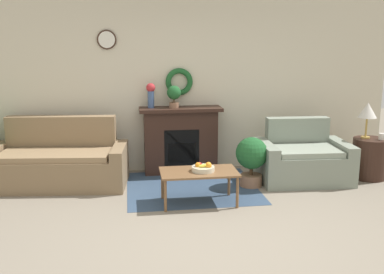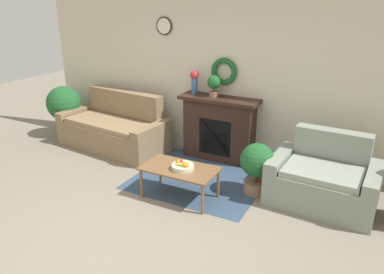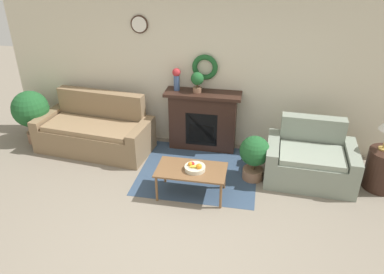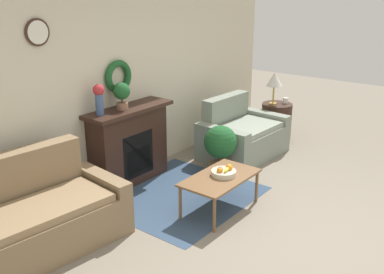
# 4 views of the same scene
# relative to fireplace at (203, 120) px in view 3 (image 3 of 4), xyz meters

# --- Properties ---
(ground_plane) EXTENTS (16.00, 16.00, 0.00)m
(ground_plane) POSITION_rel_fireplace_xyz_m (-0.01, -2.39, -0.52)
(ground_plane) COLOR gray
(floor_rug) EXTENTS (1.80, 1.64, 0.01)m
(floor_rug) POSITION_rel_fireplace_xyz_m (0.07, -0.78, -0.51)
(floor_rug) COLOR #334760
(floor_rug) RESTS_ON ground_plane
(wall_back) EXTENTS (6.80, 0.15, 2.70)m
(wall_back) POSITION_rel_fireplace_xyz_m (-0.01, 0.21, 0.84)
(wall_back) COLOR beige
(wall_back) RESTS_ON ground_plane
(fireplace) EXTENTS (1.25, 0.41, 1.02)m
(fireplace) POSITION_rel_fireplace_xyz_m (0.00, 0.00, 0.00)
(fireplace) COLOR #331E16
(fireplace) RESTS_ON ground_plane
(couch_left) EXTENTS (1.99, 1.05, 0.94)m
(couch_left) POSITION_rel_fireplace_xyz_m (-1.79, -0.38, -0.20)
(couch_left) COLOR #846B4C
(couch_left) RESTS_ON ground_plane
(loveseat_right) EXTENTS (1.32, 0.94, 0.88)m
(loveseat_right) POSITION_rel_fireplace_xyz_m (1.73, -0.65, -0.21)
(loveseat_right) COLOR gray
(loveseat_right) RESTS_ON ground_plane
(coffee_table) EXTENTS (0.96, 0.54, 0.42)m
(coffee_table) POSITION_rel_fireplace_xyz_m (0.07, -1.39, -0.13)
(coffee_table) COLOR brown
(coffee_table) RESTS_ON ground_plane
(fruit_bowl) EXTENTS (0.29, 0.29, 0.12)m
(fruit_bowl) POSITION_rel_fireplace_xyz_m (0.12, -1.40, -0.05)
(fruit_bowl) COLOR beige
(fruit_bowl) RESTS_ON coffee_table
(side_table_by_loveseat) EXTENTS (0.50, 0.50, 0.60)m
(side_table_by_loveseat) POSITION_rel_fireplace_xyz_m (2.74, -0.70, -0.22)
(side_table_by_loveseat) COLOR #331E16
(side_table_by_loveseat) RESTS_ON ground_plane
(vase_on_mantel_left) EXTENTS (0.14, 0.14, 0.37)m
(vase_on_mantel_left) POSITION_rel_fireplace_xyz_m (-0.44, 0.01, 0.72)
(vase_on_mantel_left) COLOR #3D5684
(vase_on_mantel_left) RESTS_ON fireplace
(potted_plant_on_mantel) EXTENTS (0.21, 0.21, 0.33)m
(potted_plant_on_mantel) POSITION_rel_fireplace_xyz_m (-0.10, -0.01, 0.70)
(potted_plant_on_mantel) COLOR #8E664C
(potted_plant_on_mantel) RESTS_ON fireplace
(potted_plant_floor_by_couch) EXTENTS (0.63, 0.63, 0.94)m
(potted_plant_floor_by_couch) POSITION_rel_fireplace_xyz_m (-2.97, -0.34, 0.08)
(potted_plant_floor_by_couch) COLOR #8E664C
(potted_plant_floor_by_couch) RESTS_ON ground_plane
(potted_plant_floor_by_loveseat) EXTENTS (0.45, 0.45, 0.70)m
(potted_plant_floor_by_loveseat) POSITION_rel_fireplace_xyz_m (0.90, -0.82, -0.10)
(potted_plant_floor_by_loveseat) COLOR #8E664C
(potted_plant_floor_by_loveseat) RESTS_ON ground_plane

